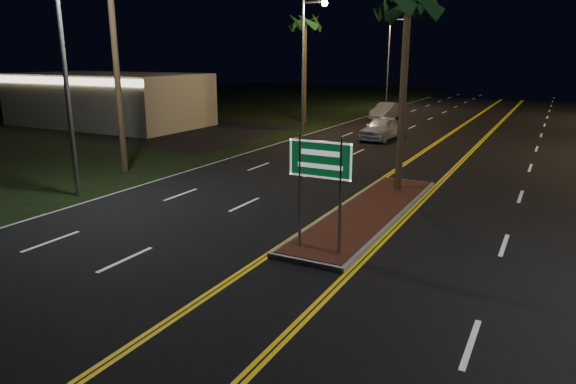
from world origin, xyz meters
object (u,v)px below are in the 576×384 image
Objects in this scene: palm_median at (408,2)px; palm_left_far at (305,23)px; car_far at (387,110)px; streetlight_left_mid at (308,51)px; car_near at (382,126)px; median_island at (369,212)px; streetlight_left_far at (392,52)px; commercial_building at (109,99)px; highway_sign at (320,170)px; streetlight_left_near at (70,47)px.

palm_left_far is (-12.80, 17.50, 0.47)m from palm_median.
palm_median is 25.53m from car_far.
palm_median is (10.61, -13.50, 1.62)m from streetlight_left_mid.
palm_median reaches higher than car_near.
palm_left_far is at bearing 153.44° from car_near.
median_island is 38.89m from streetlight_left_far.
car_near is 1.05× the size of car_far.
streetlight_left_far is at bearing 109.70° from car_far.
palm_median is at bearing -72.42° from streetlight_left_far.
car_far is at bearing 37.48° from commercial_building.
palm_median is at bearing 90.00° from highway_sign.
streetlight_left_mid is at bearing 121.98° from median_island.
palm_median is 1.61× the size of car_near.
median_island is 16.87m from car_near.
commercial_building is 2.91× the size of car_near.
highway_sign is 0.36× the size of streetlight_left_near.
median_island is 28.05m from car_far.
streetlight_left_near reaches higher than car_far.
streetlight_left_mid is at bearing 116.59° from highway_sign.
streetlight_left_far is at bearing 90.00° from streetlight_left_near.
streetlight_left_mid is at bearing 176.37° from car_near.
streetlight_left_near reaches higher than commercial_building.
palm_left_far is 1.71× the size of car_near.
car_near is at bearing 110.71° from palm_median.
median_island is at bearing -58.02° from streetlight_left_mid.
palm_median is (0.00, 3.50, 7.19)m from median_island.
commercial_building is at bearing -165.39° from streetlight_left_mid.
median_island is 4.80m from highway_sign.
highway_sign is 0.36× the size of streetlight_left_far.
commercial_building is 22.49m from streetlight_left_near.
commercial_building is at bearing -122.65° from streetlight_left_far.
commercial_building is 28.18m from palm_median.
streetlight_left_far is 1.83× the size of car_far.
commercial_building is 21.48m from car_near.
palm_left_far is 10.39m from car_far.
median_island is 12.36m from streetlight_left_near.
median_island is 1.14× the size of streetlight_left_mid.
highway_sign reaches higher than car_near.
streetlight_left_far is at bearing 107.58° from palm_median.
streetlight_left_near is 20.00m from streetlight_left_mid.
streetlight_left_mid is 1.00× the size of streetlight_left_far.
median_island is 25.76m from palm_left_far.
highway_sign is at bearing -63.41° from streetlight_left_mid.
streetlight_left_mid is 20.00m from streetlight_left_far.
palm_left_far reaches higher than highway_sign.
highway_sign is at bearing -75.56° from streetlight_left_far.
highway_sign is 32.14m from car_far.
commercial_building reaches higher than median_island.
streetlight_left_near is at bearing -91.18° from car_far.
car_far is at bearing 110.27° from car_near.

